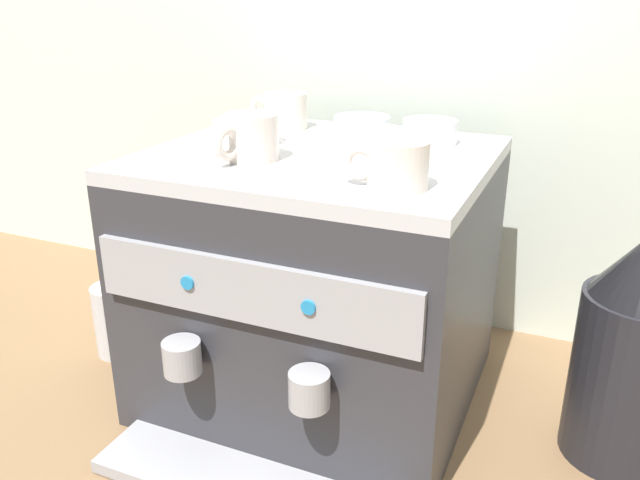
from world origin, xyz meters
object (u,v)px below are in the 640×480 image
ceramic_cup_2 (250,137)px  ceramic_cup_1 (395,164)px  ceramic_bowl_0 (246,132)px  ceramic_bowl_1 (430,132)px  espresso_machine (319,279)px  milk_pitcher (116,320)px  ceramic_cup_0 (284,110)px  ceramic_bowl_3 (362,126)px  coffee_grinder (634,351)px  ceramic_bowl_2 (374,142)px

ceramic_cup_2 → ceramic_cup_1: bearing=-12.3°
ceramic_bowl_0 → ceramic_bowl_1: same height
espresso_machine → milk_pitcher: 0.45m
ceramic_cup_0 → espresso_machine: bearing=-47.6°
ceramic_bowl_0 → ceramic_bowl_3: bearing=42.0°
ceramic_bowl_0 → coffee_grinder: size_ratio=0.29×
ceramic_bowl_0 → coffee_grinder: (0.63, 0.02, -0.28)m
ceramic_cup_2 → ceramic_bowl_0: ceramic_cup_2 is taller
ceramic_cup_1 → ceramic_bowl_3: ceramic_cup_1 is taller
ceramic_cup_1 → ceramic_bowl_1: size_ratio=1.27×
espresso_machine → ceramic_cup_0: size_ratio=5.08×
ceramic_cup_1 → milk_pitcher: size_ratio=0.80×
ceramic_bowl_2 → coffee_grinder: ceramic_bowl_2 is taller
ceramic_bowl_0 → ceramic_bowl_3: (0.15, 0.14, -0.00)m
espresso_machine → ceramic_bowl_2: ceramic_bowl_2 is taller
espresso_machine → coffee_grinder: 0.50m
ceramic_cup_2 → espresso_machine: bearing=47.7°
ceramic_cup_1 → ceramic_bowl_1: 0.27m
espresso_machine → ceramic_bowl_1: (0.14, 0.13, 0.24)m
ceramic_bowl_2 → ceramic_bowl_0: bearing=-174.3°
ceramic_cup_2 → ceramic_bowl_1: size_ratio=1.32×
ceramic_bowl_0 → ceramic_bowl_3: 0.21m
espresso_machine → ceramic_bowl_0: 0.28m
ceramic_cup_2 → ceramic_bowl_1: ceramic_cup_2 is taller
ceramic_cup_2 → ceramic_bowl_1: 0.31m
ceramic_cup_1 → ceramic_bowl_3: size_ratio=1.16×
ceramic_cup_0 → ceramic_bowl_3: ceramic_cup_0 is taller
ceramic_cup_0 → ceramic_bowl_2: (0.22, -0.12, -0.01)m
ceramic_bowl_2 → milk_pitcher: ceramic_bowl_2 is taller
ceramic_cup_0 → milk_pitcher: ceramic_cup_0 is taller
ceramic_bowl_1 → ceramic_cup_1: bearing=-85.0°
ceramic_cup_0 → ceramic_bowl_0: bearing=-90.5°
ceramic_bowl_1 → ceramic_bowl_2: bearing=-122.2°
ceramic_cup_2 → ceramic_bowl_2: 0.20m
ceramic_cup_1 → coffee_grinder: size_ratio=0.31×
ceramic_cup_1 → milk_pitcher: bearing=171.0°
ceramic_bowl_2 → coffee_grinder: (0.42, -0.00, -0.28)m
ceramic_cup_1 → ceramic_cup_2: size_ratio=0.96×
ceramic_cup_0 → ceramic_bowl_0: (-0.00, -0.14, -0.01)m
ceramic_bowl_0 → espresso_machine: bearing=-4.3°
espresso_machine → ceramic_cup_2: (-0.08, -0.08, 0.26)m
ceramic_bowl_3 → espresso_machine: bearing=-96.9°
ceramic_bowl_3 → ceramic_cup_0: bearing=-179.7°
espresso_machine → coffee_grinder: size_ratio=1.55×
ceramic_bowl_1 → ceramic_bowl_3: ceramic_bowl_1 is taller
ceramic_bowl_1 → milk_pitcher: 0.70m
ceramic_cup_2 → ceramic_bowl_2: size_ratio=1.12×
espresso_machine → ceramic_bowl_3: 0.28m
ceramic_cup_1 → coffee_grinder: 0.47m
ceramic_bowl_1 → ceramic_bowl_2: (-0.06, -0.10, -0.00)m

